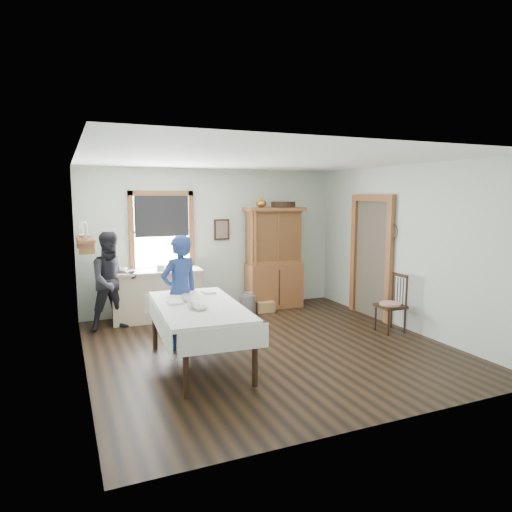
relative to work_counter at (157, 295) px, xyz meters
The scene contains 20 objects.
room 2.59m from the work_counter, 60.51° to the right, with size 5.01×5.01×2.70m.
window 1.25m from the work_counter, 61.15° to the left, with size 1.18×0.07×1.48m.
doorway 3.93m from the work_counter, 19.06° to the right, with size 0.09×1.14×2.22m.
wall_shelf 1.72m from the work_counter, 154.03° to the right, with size 0.24×1.00×0.44m.
framed_picture 1.77m from the work_counter, 14.57° to the left, with size 0.30×0.04×0.40m, color black.
rug_beater 4.26m from the work_counter, 26.42° to the right, with size 0.27×0.27×0.01m, color black.
work_counter is the anchor object (origin of this frame).
china_hutch 2.38m from the work_counter, ahead, with size 1.16×0.55×1.97m, color #99582F.
dining_table 2.42m from the work_counter, 88.25° to the right, with size 1.07×2.04×0.81m, color silver.
spindle_chair 4.00m from the work_counter, 33.55° to the right, with size 0.44×0.44×0.95m, color black.
pail 1.70m from the work_counter, ahead, with size 0.31×0.31×0.33m, color #9FA1A8.
wicker_basket 2.05m from the work_counter, ahead, with size 0.33×0.24×0.20m, color #A77D4B.
woman_blue 1.67m from the work_counter, 89.27° to the right, with size 0.56×0.37×1.53m, color navy.
figure_dark 0.87m from the work_counter, 159.41° to the right, with size 0.73×0.57×1.50m, color black.
table_cup_a 2.27m from the work_counter, 90.96° to the right, with size 0.14×0.14×0.11m, color silver.
table_cup_b 2.65m from the work_counter, 91.71° to the right, with size 0.09×0.09×0.09m, color silver.
table_bowl 2.72m from the work_counter, 89.66° to the right, with size 0.21×0.21×0.05m, color silver.
counter_book 0.53m from the work_counter, 24.72° to the left, with size 0.18×0.24×0.02m, color brown.
counter_bowl 0.76m from the work_counter, 164.08° to the left, with size 0.20×0.20×0.06m, color silver.
shelf_bowl 1.74m from the work_counter, 154.51° to the right, with size 0.22×0.22×0.05m, color silver.
Camera 1 is at (-2.70, -5.85, 2.21)m, focal length 32.00 mm.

